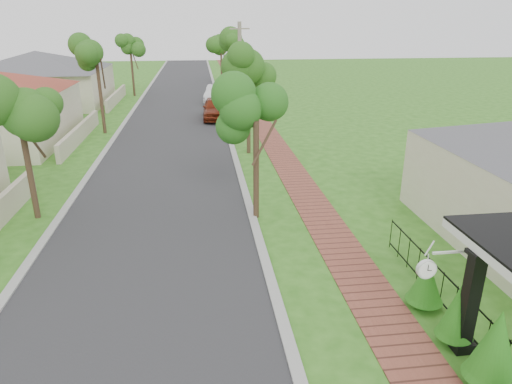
{
  "coord_description": "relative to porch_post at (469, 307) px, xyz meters",
  "views": [
    {
      "loc": [
        -1.19,
        -8.89,
        7.09
      ],
      "look_at": [
        0.64,
        5.76,
        1.5
      ],
      "focal_mm": 32.0,
      "sensor_mm": 36.0,
      "label": 1
    }
  ],
  "objects": [
    {
      "name": "station_clock",
      "position": [
        -0.87,
        0.4,
        0.83
      ],
      "size": [
        1.07,
        0.13,
        0.64
      ],
      "color": "white",
      "rests_on": "ground"
    },
    {
      "name": "near_tree",
      "position": [
        -3.75,
        8.0,
        2.65
      ],
      "size": [
        1.85,
        1.85,
        4.75
      ],
      "color": "#382619",
      "rests_on": "ground"
    },
    {
      "name": "picket_fence",
      "position": [
        0.35,
        1.0,
        -0.59
      ],
      "size": [
        0.03,
        8.02,
        1.0
      ],
      "color": "black",
      "rests_on": "ground"
    },
    {
      "name": "utility_pole",
      "position": [
        -3.16,
        20.7,
        2.43
      ],
      "size": [
        1.2,
        0.24,
        6.99
      ],
      "color": "gray",
      "rests_on": "ground"
    },
    {
      "name": "road",
      "position": [
        -7.55,
        21.0,
        -1.12
      ],
      "size": [
        7.0,
        120.0,
        0.02
      ],
      "primitive_type": "cube",
      "color": "#28282B",
      "rests_on": "ground"
    },
    {
      "name": "parked_car_red",
      "position": [
        -4.51,
        26.7,
        -0.32
      ],
      "size": [
        2.01,
        4.75,
        1.6
      ],
      "primitive_type": "imported",
      "rotation": [
        0.0,
        0.0,
        -0.02
      ],
      "color": "maroon",
      "rests_on": "ground"
    },
    {
      "name": "ground",
      "position": [
        -4.55,
        1.0,
        -1.12
      ],
      "size": [
        160.0,
        160.0,
        0.0
      ],
      "primitive_type": "plane",
      "color": "#2D6718",
      "rests_on": "ground"
    },
    {
      "name": "hedge_row",
      "position": [
        -0.1,
        -0.71,
        -0.29
      ],
      "size": [
        0.93,
        5.03,
        1.94
      ],
      "color": "#215B12",
      "rests_on": "ground"
    },
    {
      "name": "street_trees",
      "position": [
        -7.42,
        27.84,
        3.42
      ],
      "size": [
        10.7,
        37.65,
        5.89
      ],
      "color": "#382619",
      "rests_on": "ground"
    },
    {
      "name": "parked_car_white",
      "position": [
        -4.15,
        34.48,
        -0.38
      ],
      "size": [
        2.42,
        4.72,
        1.48
      ],
      "primitive_type": "imported",
      "rotation": [
        0.0,
        0.0,
        -0.2
      ],
      "color": "white",
      "rests_on": "ground"
    },
    {
      "name": "sidewalk",
      "position": [
        -1.3,
        21.0,
        -1.12
      ],
      "size": [
        1.5,
        120.0,
        0.03
      ],
      "primitive_type": "cube",
      "color": "brown",
      "rests_on": "ground"
    },
    {
      "name": "porch_post",
      "position": [
        0.0,
        0.0,
        0.0
      ],
      "size": [
        0.48,
        0.48,
        2.52
      ],
      "color": "black",
      "rests_on": "ground"
    },
    {
      "name": "far_house_grey",
      "position": [
        -19.52,
        35.0,
        1.22
      ],
      "size": [
        15.56,
        15.56,
        4.6
      ],
      "color": "beige",
      "rests_on": "ground"
    },
    {
      "name": "kerb_left",
      "position": [
        -11.2,
        21.0,
        -1.12
      ],
      "size": [
        0.3,
        120.0,
        0.1
      ],
      "primitive_type": "cube",
      "color": "#9E9E99",
      "rests_on": "ground"
    },
    {
      "name": "kerb_right",
      "position": [
        -3.9,
        21.0,
        -1.12
      ],
      "size": [
        0.3,
        120.0,
        0.1
      ],
      "primitive_type": "cube",
      "color": "#9E9E99",
      "rests_on": "ground"
    }
  ]
}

